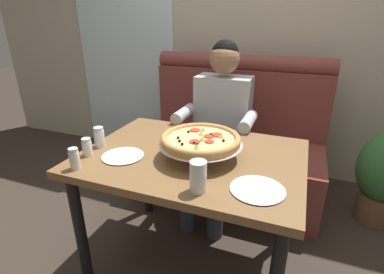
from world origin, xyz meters
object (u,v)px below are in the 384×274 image
Objects in this scene: drinking_glass at (198,178)px; shaker_oregano at (75,160)px; booth_bench at (230,147)px; shaker_parmesan at (87,148)px; plate_near_left at (123,155)px; potted_plant at (383,174)px; patio_chair at (148,90)px; dining_table at (192,170)px; pizza at (201,140)px; diner_main at (219,122)px; plate_near_right at (258,188)px; shaker_pepper_flakes at (99,138)px.

shaker_oregano is at bearing -177.30° from drinking_glass.
shaker_parmesan is (-0.51, -1.11, 0.38)m from booth_bench.
plate_near_left is 0.31× the size of potted_plant.
booth_bench is at bearing -38.32° from patio_chair.
dining_table is 0.20m from pizza.
potted_plant is at bearing 35.24° from plate_near_left.
diner_main reaches higher than dining_table.
drinking_glass is (0.10, -0.30, -0.04)m from pizza.
plate_near_right is at bearing -123.95° from potted_plant.
dining_table is 0.60m from shaker_oregano.
diner_main is 11.94× the size of shaker_oregano.
diner_main is 0.97m from shaker_parmesan.
diner_main is 0.66m from pizza.
shaker_oregano is at bearing -142.51° from potted_plant.
shaker_pepper_flakes is (-0.52, -0.99, 0.39)m from booth_bench.
drinking_glass is (0.62, 0.03, 0.02)m from shaker_oregano.
booth_bench reaches higher than shaker_pepper_flakes.
patio_chair is 1.23× the size of potted_plant.
pizza is 0.61× the size of potted_plant.
potted_plant is at bearing -24.35° from patio_chair.
shaker_parmesan is at bearing 106.93° from shaker_oregano.
shaker_pepper_flakes is 0.52× the size of plate_near_left.
plate_near_right is at bearing -71.18° from booth_bench.
patio_chair reaches higher than shaker_parmesan.
patio_chair reaches higher than potted_plant.
patio_chair is at bearing 124.93° from dining_table.
dining_table is 0.55m from shaker_pepper_flakes.
plate_near_right is 1.70× the size of drinking_glass.
plate_near_left is 2.41m from patio_chair.
pizza reaches higher than dining_table.
shaker_oregano is (-0.46, -1.25, 0.39)m from booth_bench.
dining_table is 5.28× the size of plate_near_left.
shaker_pepper_flakes is 0.91m from plate_near_right.
diner_main reaches higher than booth_bench.
patio_chair is (-0.89, 2.21, -0.26)m from shaker_parmesan.
drinking_glass is at bearing -9.52° from shaker_parmesan.
pizza is 3.74× the size of shaker_pepper_flakes.
shaker_pepper_flakes reaches higher than plate_near_left.
potted_plant is (1.44, 1.02, -0.36)m from plate_near_left.
diner_main is at bearing -45.18° from patio_chair.
plate_near_right is 0.26m from drinking_glass.
patio_chair is (-1.45, 2.01, -0.31)m from pizza.
shaker_oregano is 0.78× the size of drinking_glass.
potted_plant is at bearing 50.80° from drinking_glass.
dining_table is 2.71× the size of pizza.
shaker_oregano is at bearing -171.72° from plate_near_right.
diner_main reaches higher than drinking_glass.
plate_near_left is (0.18, 0.05, -0.03)m from shaker_parmesan.
plate_near_left is 0.51m from drinking_glass.
pizza is (0.09, -0.65, 0.13)m from diner_main.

